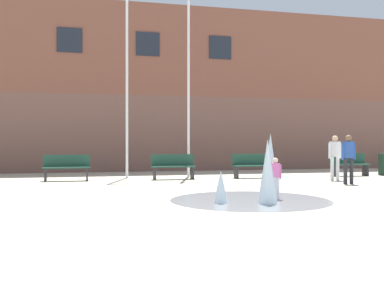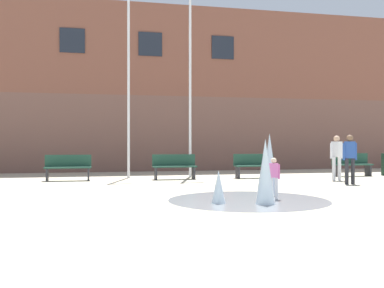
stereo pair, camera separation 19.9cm
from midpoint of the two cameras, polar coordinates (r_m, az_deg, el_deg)
The scene contains 12 objects.
ground_plane at distance 6.52m, azimuth 12.47°, elevation -11.71°, with size 100.00×100.00×0.00m, color #BCB299.
library_building at distance 24.03m, azimuth -5.98°, elevation 6.36°, with size 36.00×6.05×7.85m.
splash_fountain at distance 10.72m, azimuth 9.24°, elevation -3.74°, with size 3.74×3.74×1.58m.
park_bench_center at distance 16.36m, azimuth -15.12°, elevation -2.85°, with size 1.60×0.44×0.91m.
park_bench_under_right_flagpole at distance 16.43m, azimuth -1.90°, elevation -2.83°, with size 1.60×0.44×0.91m.
park_bench_near_trashcan at distance 17.17m, azimuth 8.30°, elevation -2.70°, with size 1.60×0.44×0.91m.
park_bench_far_right at distance 19.08m, azimuth 19.88°, elevation -2.42°, with size 1.60×0.44×0.91m.
adult_watching at distance 16.64m, azimuth 18.22°, elevation -1.23°, with size 0.50×0.39×1.59m.
child_in_fountain at distance 10.76m, azimuth 10.86°, elevation -3.89°, with size 0.31×0.20×0.99m.
teen_by_trashcan at distance 15.29m, azimuth 19.76°, elevation -1.36°, with size 0.50×0.34×1.59m.
flagpole_left at distance 17.48m, azimuth -7.64°, elevation 9.76°, with size 0.80×0.10×8.01m.
flagpole_right at distance 17.86m, azimuth 0.17°, elevation 10.01°, with size 0.80×0.10×8.29m.
Camera 2 is at (-2.59, -5.81, 1.34)m, focal length 42.00 mm.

